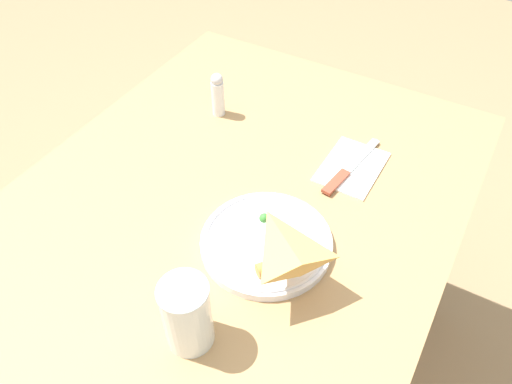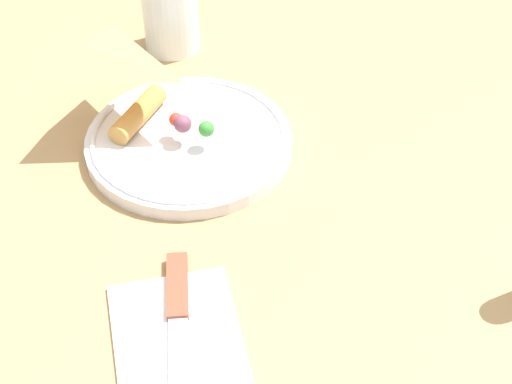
{
  "view_description": "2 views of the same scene",
  "coord_description": "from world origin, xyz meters",
  "px_view_note": "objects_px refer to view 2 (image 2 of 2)",
  "views": [
    {
      "loc": [
        -0.43,
        -0.36,
        1.4
      ],
      "look_at": [
        0.1,
        -0.06,
        0.77
      ],
      "focal_mm": 35.0,
      "sensor_mm": 36.0,
      "label": 1
    },
    {
      "loc": [
        0.71,
        -0.19,
        1.28
      ],
      "look_at": [
        0.16,
        -0.06,
        0.74
      ],
      "focal_mm": 55.0,
      "sensor_mm": 36.0,
      "label": 2
    }
  ],
  "objects_px": {
    "milk_glass": "(170,8)",
    "napkin_folded": "(179,345)",
    "butter_knife": "(178,331)",
    "dining_table": "(272,167)",
    "plate_pizza": "(187,138)"
  },
  "relations": [
    {
      "from": "napkin_folded",
      "to": "butter_knife",
      "type": "distance_m",
      "value": 0.01
    },
    {
      "from": "napkin_folded",
      "to": "butter_knife",
      "type": "bearing_deg",
      "value": 171.53
    },
    {
      "from": "plate_pizza",
      "to": "napkin_folded",
      "type": "relative_size",
      "value": 1.47
    },
    {
      "from": "milk_glass",
      "to": "dining_table",
      "type": "bearing_deg",
      "value": 30.97
    },
    {
      "from": "plate_pizza",
      "to": "butter_knife",
      "type": "distance_m",
      "value": 0.25
    },
    {
      "from": "milk_glass",
      "to": "plate_pizza",
      "type": "bearing_deg",
      "value": -4.38
    },
    {
      "from": "plate_pizza",
      "to": "napkin_folded",
      "type": "bearing_deg",
      "value": -11.34
    },
    {
      "from": "dining_table",
      "to": "napkin_folded",
      "type": "xyz_separation_m",
      "value": [
        0.31,
        -0.16,
        0.1
      ]
    },
    {
      "from": "plate_pizza",
      "to": "butter_knife",
      "type": "height_order",
      "value": "plate_pizza"
    },
    {
      "from": "plate_pizza",
      "to": "butter_knife",
      "type": "bearing_deg",
      "value": -11.46
    },
    {
      "from": "milk_glass",
      "to": "napkin_folded",
      "type": "height_order",
      "value": "milk_glass"
    },
    {
      "from": "dining_table",
      "to": "milk_glass",
      "type": "bearing_deg",
      "value": -149.03
    },
    {
      "from": "napkin_folded",
      "to": "butter_knife",
      "type": "height_order",
      "value": "butter_knife"
    },
    {
      "from": "plate_pizza",
      "to": "dining_table",
      "type": "bearing_deg",
      "value": 113.94
    },
    {
      "from": "milk_glass",
      "to": "butter_knife",
      "type": "xyz_separation_m",
      "value": [
        0.46,
        -0.07,
        -0.05
      ]
    }
  ]
}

